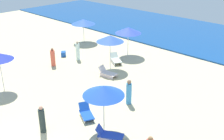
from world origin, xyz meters
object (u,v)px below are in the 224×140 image
at_px(umbrella_2, 128,30).
at_px(umbrella_4, 104,91).
at_px(lounge_chair_4_1, 109,135).
at_px(beachgoer_7, 53,58).
at_px(lounge_chair_0_1, 107,73).
at_px(beachgoer_3, 42,120).
at_px(beachgoer_6, 129,92).
at_px(umbrella_0, 110,38).
at_px(lounge_chair_0_0, 116,60).
at_px(cooler_box_2, 63,54).
at_px(umbrella_3, 83,22).
at_px(lounge_chair_4_0, 86,113).
at_px(beachgoer_1, 78,51).

distance_m(umbrella_2, umbrella_4, 11.32).
relative_size(lounge_chair_4_1, beachgoer_7, 0.96).
distance_m(lounge_chair_0_1, lounge_chair_4_1, 7.49).
relative_size(beachgoer_3, beachgoer_6, 0.96).
relative_size(umbrella_0, beachgoer_7, 1.79).
bearing_deg(lounge_chair_0_1, umbrella_2, 14.49).
xyz_separation_m(lounge_chair_0_0, umbrella_2, (-0.45, 2.05, 2.01)).
xyz_separation_m(umbrella_2, cooler_box_2, (-3.90, -4.14, -2.06)).
bearing_deg(umbrella_3, beachgoer_7, -62.73).
height_order(lounge_chair_0_0, beachgoer_7, beachgoer_7).
xyz_separation_m(umbrella_0, beachgoer_3, (3.29, -8.35, -1.74)).
relative_size(umbrella_4, cooler_box_2, 4.73).
height_order(umbrella_2, beachgoer_6, umbrella_2).
xyz_separation_m(umbrella_4, beachgoer_7, (-9.13, 3.27, -1.62)).
bearing_deg(umbrella_2, umbrella_0, -73.49).
bearing_deg(lounge_chair_4_0, umbrella_4, -69.53).
bearing_deg(lounge_chair_0_1, lounge_chair_0_0, 22.12).
relative_size(beachgoer_1, beachgoer_3, 1.09).
height_order(umbrella_2, umbrella_3, umbrella_2).
height_order(lounge_chair_0_1, lounge_chair_4_1, lounge_chair_0_1).
relative_size(umbrella_3, beachgoer_3, 1.56).
relative_size(umbrella_4, beachgoer_3, 1.69).
xyz_separation_m(umbrella_0, beachgoer_1, (-3.27, -0.56, -1.67)).
bearing_deg(umbrella_3, cooler_box_2, -65.15).
bearing_deg(umbrella_0, lounge_chair_4_0, -56.79).
xyz_separation_m(umbrella_2, beachgoer_3, (4.25, -11.59, -1.56)).
distance_m(umbrella_0, lounge_chair_0_1, 2.66).
xyz_separation_m(lounge_chair_4_1, beachgoer_7, (-9.88, 3.67, 0.43)).
bearing_deg(beachgoer_7, umbrella_0, -56.88).
xyz_separation_m(beachgoer_1, beachgoer_6, (7.89, -2.58, -0.03)).
bearing_deg(beachgoer_6, umbrella_2, 170.20).
bearing_deg(beachgoer_1, umbrella_0, 99.43).
bearing_deg(beachgoer_3, beachgoer_7, -138.08).
height_order(umbrella_3, cooler_box_2, umbrella_3).
bearing_deg(lounge_chair_4_1, umbrella_3, 25.22).
relative_size(umbrella_0, umbrella_4, 1.05).
xyz_separation_m(umbrella_0, beachgoer_7, (-3.67, -2.81, -1.76)).
xyz_separation_m(umbrella_4, lounge_chair_4_0, (-1.57, 0.15, -2.06)).
xyz_separation_m(lounge_chair_4_0, beachgoer_6, (0.73, 2.79, 0.50)).
bearing_deg(lounge_chair_0_1, cooler_box_2, 78.82).
bearing_deg(umbrella_3, lounge_chair_4_1, -36.54).
bearing_deg(umbrella_0, beachgoer_1, -170.21).
relative_size(umbrella_0, umbrella_2, 1.07).
xyz_separation_m(lounge_chair_0_0, lounge_chair_4_1, (6.72, -7.67, -0.00)).
bearing_deg(cooler_box_2, beachgoer_3, -1.78).
relative_size(lounge_chair_0_1, umbrella_4, 0.57).
xyz_separation_m(beachgoer_3, cooler_box_2, (-8.16, 7.45, -0.50)).
bearing_deg(cooler_box_2, beachgoer_1, 52.57).
bearing_deg(lounge_chair_0_0, umbrella_2, 42.91).
height_order(umbrella_3, umbrella_4, umbrella_4).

